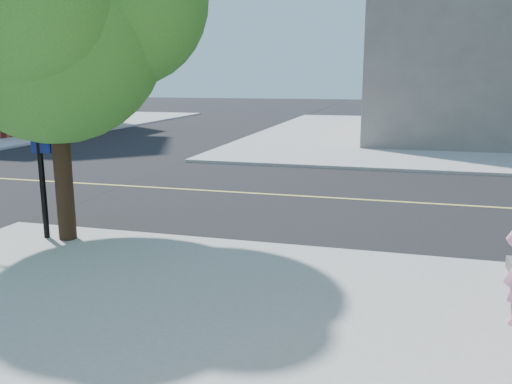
% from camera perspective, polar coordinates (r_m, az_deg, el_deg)
% --- Properties ---
extents(ground, '(140.00, 140.00, 0.00)m').
position_cam_1_polar(ground, '(11.66, -20.31, -3.95)').
color(ground, black).
rests_on(ground, ground).
extents(road_ew, '(140.00, 9.00, 0.01)m').
position_cam_1_polar(road_ew, '(15.42, -10.67, 0.45)').
color(road_ew, black).
rests_on(road_ew, ground).
extents(street_tree, '(4.96, 4.51, 6.58)m').
position_cam_1_polar(street_tree, '(10.24, -20.72, 18.63)').
color(street_tree, black).
rests_on(street_tree, sidewalk_se).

